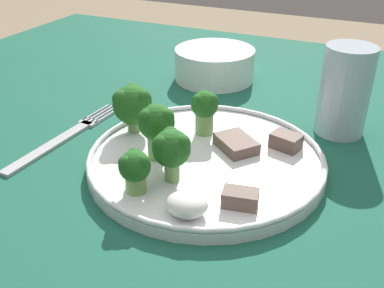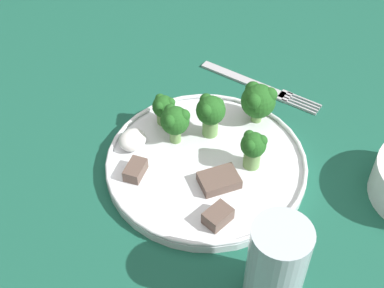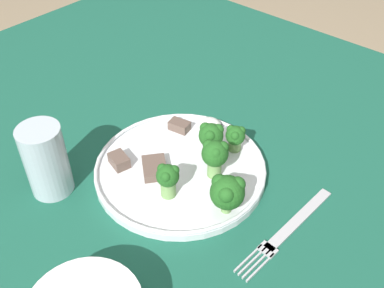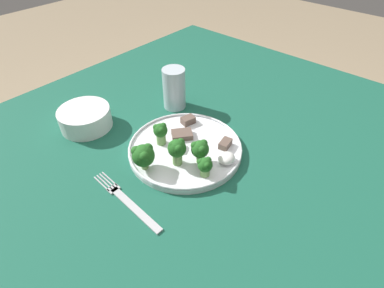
# 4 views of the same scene
# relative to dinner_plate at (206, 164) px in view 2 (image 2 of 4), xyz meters

# --- Properties ---
(table) EXTENTS (1.26, 1.13, 0.75)m
(table) POSITION_rel_dinner_plate_xyz_m (0.02, -0.02, -0.10)
(table) COLOR #195642
(table) RESTS_ON ground_plane
(dinner_plate) EXTENTS (0.27, 0.27, 0.02)m
(dinner_plate) POSITION_rel_dinner_plate_xyz_m (0.00, 0.00, 0.00)
(dinner_plate) COLOR white
(dinner_plate) RESTS_ON table
(fork) EXTENTS (0.03, 0.21, 0.00)m
(fork) POSITION_rel_dinner_plate_xyz_m (-0.19, -0.01, -0.01)
(fork) COLOR #B2B2B7
(fork) RESTS_ON table
(drinking_glass) EXTENTS (0.06, 0.06, 0.12)m
(drinking_glass) POSITION_rel_dinner_plate_xyz_m (0.12, 0.15, 0.04)
(drinking_glass) COLOR #B2C1CC
(drinking_glass) RESTS_ON table
(broccoli_floret_near_rim_left) EXTENTS (0.05, 0.05, 0.06)m
(broccoli_floret_near_rim_left) POSITION_rel_dinner_plate_xyz_m (-0.11, 0.02, 0.04)
(broccoli_floret_near_rim_left) COLOR #709E56
(broccoli_floret_near_rim_left) RESTS_ON dinner_plate
(broccoli_floret_center_left) EXTENTS (0.04, 0.04, 0.06)m
(broccoli_floret_center_left) POSITION_rel_dinner_plate_xyz_m (-0.05, -0.02, 0.04)
(broccoli_floret_center_left) COLOR #709E56
(broccoli_floret_center_left) RESTS_ON dinner_plate
(broccoli_floret_back_left) EXTENTS (0.03, 0.03, 0.05)m
(broccoli_floret_back_left) POSITION_rel_dinner_plate_xyz_m (-0.04, -0.09, 0.03)
(broccoli_floret_back_left) COLOR #709E56
(broccoli_floret_back_left) RESTS_ON dinner_plate
(broccoli_floret_front_left) EXTENTS (0.04, 0.04, 0.06)m
(broccoli_floret_front_left) POSITION_rel_dinner_plate_xyz_m (-0.01, -0.06, 0.04)
(broccoli_floret_front_left) COLOR #709E56
(broccoli_floret_front_left) RESTS_ON dinner_plate
(broccoli_floret_center_back) EXTENTS (0.03, 0.03, 0.06)m
(broccoli_floret_center_back) POSITION_rel_dinner_plate_xyz_m (-0.03, 0.05, 0.04)
(broccoli_floret_center_back) COLOR #709E56
(broccoli_floret_center_back) RESTS_ON dinner_plate
(meat_slice_front_slice) EXTENTS (0.06, 0.06, 0.01)m
(meat_slice_front_slice) POSITION_rel_dinner_plate_xyz_m (0.02, 0.03, 0.01)
(meat_slice_front_slice) COLOR brown
(meat_slice_front_slice) RESTS_ON dinner_plate
(meat_slice_middle_slice) EXTENTS (0.04, 0.03, 0.02)m
(meat_slice_middle_slice) POSITION_rel_dinner_plate_xyz_m (0.08, 0.06, 0.01)
(meat_slice_middle_slice) COLOR brown
(meat_slice_middle_slice) RESTS_ON dinner_plate
(meat_slice_rear_slice) EXTENTS (0.04, 0.03, 0.02)m
(meat_slice_rear_slice) POSITION_rel_dinner_plate_xyz_m (0.07, -0.07, 0.01)
(meat_slice_rear_slice) COLOR brown
(meat_slice_rear_slice) RESTS_ON dinner_plate
(sauce_dollop) EXTENTS (0.04, 0.04, 0.02)m
(sauce_dollop) POSITION_rel_dinner_plate_xyz_m (0.03, -0.10, 0.01)
(sauce_dollop) COLOR white
(sauce_dollop) RESTS_ON dinner_plate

